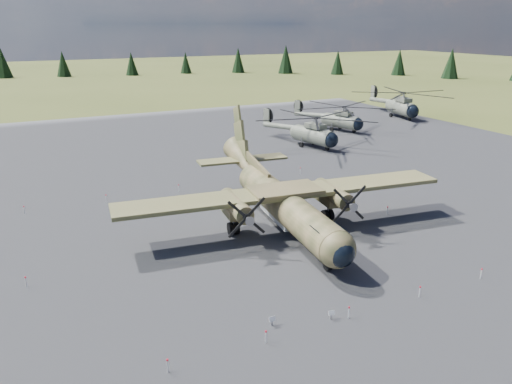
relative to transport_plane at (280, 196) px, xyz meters
name	(u,v)px	position (x,y,z in m)	size (l,w,h in m)	color
ground	(236,245)	(-5.53, -2.28, -2.90)	(500.00, 500.00, 0.00)	brown
apron	(197,208)	(-5.53, 7.72, -2.90)	(120.00, 120.00, 0.04)	slate
transport_plane	(280,196)	(0.00, 0.00, 0.00)	(30.69, 27.74, 10.10)	#414424
helicopter_near	(313,126)	(19.54, 25.28, 0.45)	(22.42, 23.61, 4.73)	slate
helicopter_mid	(341,113)	(30.63, 33.62, 0.25)	(22.09, 22.46, 4.45)	slate
helicopter_far	(402,100)	(49.03, 38.98, 0.79)	(23.82, 25.56, 5.21)	slate
info_placard_left	(272,320)	(-8.37, -14.37, -2.46)	(0.42, 0.19, 0.66)	gray
info_placard_right	(331,314)	(-4.62, -15.41, -2.47)	(0.43, 0.24, 0.64)	gray
barrier_fence	(231,241)	(-5.99, -2.36, -2.39)	(33.12, 29.62, 0.85)	white
treeline	(303,191)	(-0.50, -4.77, 1.99)	(333.88, 333.20, 10.96)	black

